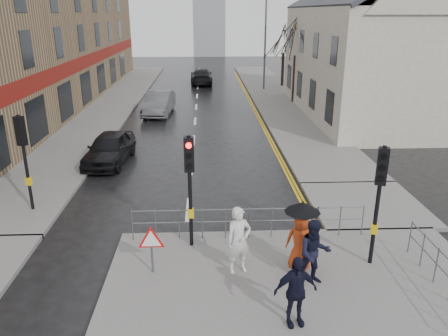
{
  "coord_description": "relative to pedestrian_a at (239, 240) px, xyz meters",
  "views": [
    {
      "loc": [
        0.66,
        -11.38,
        6.74
      ],
      "look_at": [
        1.32,
        3.58,
        1.36
      ],
      "focal_mm": 35.0,
      "sensor_mm": 36.0,
      "label": 1
    }
  ],
  "objects": [
    {
      "name": "tree_far",
      "position": [
        6.5,
        31.26,
        3.35
      ],
      "size": [
        2.4,
        2.4,
        5.64
      ],
      "color": "black",
      "rests_on": "right_pavement"
    },
    {
      "name": "right_pavement",
      "position": [
        5.0,
        26.26,
        -1.0
      ],
      "size": [
        4.0,
        40.0,
        0.14
      ],
      "primitive_type": "cube",
      "color": "#605E5B",
      "rests_on": "ground"
    },
    {
      "name": "car_far",
      "position": [
        -1.15,
        33.31,
        -0.32
      ],
      "size": [
        2.19,
        5.19,
        1.49
      ],
      "primitive_type": "imported",
      "rotation": [
        0.0,
        0.0,
        3.16
      ],
      "color": "black",
      "rests_on": "ground"
    },
    {
      "name": "ground",
      "position": [
        -1.5,
        1.26,
        -1.07
      ],
      "size": [
        120.0,
        120.0,
        0.0
      ],
      "primitive_type": "plane",
      "color": "black",
      "rests_on": "ground"
    },
    {
      "name": "building_left_terrace",
      "position": [
        -13.5,
        23.26,
        3.93
      ],
      "size": [
        8.0,
        42.0,
        10.0
      ],
      "primitive_type": "cube",
      "color": "#907653",
      "rests_on": "ground"
    },
    {
      "name": "street_lamp",
      "position": [
        4.32,
        29.26,
        3.64
      ],
      "size": [
        1.83,
        0.25,
        8.0
      ],
      "color": "#595B5E",
      "rests_on": "right_pavement"
    },
    {
      "name": "pedestrian_with_umbrella",
      "position": [
        1.66,
        0.11,
        0.16
      ],
      "size": [
        0.96,
        0.96,
        1.95
      ],
      "color": "#AC3614",
      "rests_on": "near_pavement"
    },
    {
      "name": "car_mid",
      "position": [
        -4.03,
        19.9,
        -0.29
      ],
      "size": [
        2.05,
        4.84,
        1.56
      ],
      "primitive_type": "imported",
      "rotation": [
        0.0,
        0.0,
        -0.09
      ],
      "color": "#4D4F53",
      "rests_on": "ground"
    },
    {
      "name": "car_parked",
      "position": [
        -5.33,
        9.58,
        -0.35
      ],
      "size": [
        2.12,
        4.39,
        1.45
      ],
      "primitive_type": "imported",
      "rotation": [
        0.0,
        0.0,
        -0.1
      ],
      "color": "black",
      "rests_on": "ground"
    },
    {
      "name": "guard_railing_front",
      "position": [
        0.45,
        1.86,
        -0.21
      ],
      "size": [
        7.14,
        0.04,
        1.0
      ],
      "color": "#595B5E",
      "rests_on": "near_pavement"
    },
    {
      "name": "traffic_signal_near_right",
      "position": [
        3.7,
        0.26,
        1.39
      ],
      "size": [
        0.34,
        0.33,
        3.4
      ],
      "color": "black",
      "rests_on": "near_pavement"
    },
    {
      "name": "warning_sign",
      "position": [
        -2.3,
        0.05,
        -0.03
      ],
      "size": [
        0.8,
        0.07,
        1.35
      ],
      "color": "#595B5E",
      "rests_on": "near_pavement"
    },
    {
      "name": "pedestrian_a",
      "position": [
        0.0,
        0.0,
        0.0
      ],
      "size": [
        0.78,
        0.63,
        1.86
      ],
      "primitive_type": "imported",
      "rotation": [
        0.0,
        0.0,
        0.3
      ],
      "color": "silver",
      "rests_on": "near_pavement"
    },
    {
      "name": "near_pavement",
      "position": [
        1.5,
        -2.24,
        -1.0
      ],
      "size": [
        10.0,
        9.0,
        0.14
      ],
      "primitive_type": "cube",
      "color": "#605E5B",
      "rests_on": "ground"
    },
    {
      "name": "building_right_cream",
      "position": [
        10.5,
        19.26,
        3.71
      ],
      "size": [
        9.0,
        16.4,
        10.1
      ],
      "color": "beige",
      "rests_on": "ground"
    },
    {
      "name": "traffic_signal_near_left",
      "position": [
        -1.3,
        1.46,
        1.39
      ],
      "size": [
        0.28,
        0.27,
        3.4
      ],
      "color": "black",
      "rests_on": "near_pavement"
    },
    {
      "name": "traffic_signal_far_left",
      "position": [
        -7.0,
        4.26,
        1.39
      ],
      "size": [
        0.34,
        0.33,
        3.4
      ],
      "color": "black",
      "rests_on": "left_pavement"
    },
    {
      "name": "tree_near",
      "position": [
        6.0,
        23.26,
        4.07
      ],
      "size": [
        2.4,
        2.4,
        6.58
      ],
      "color": "black",
      "rests_on": "right_pavement"
    },
    {
      "name": "left_pavement",
      "position": [
        -8.0,
        24.26,
        -1.0
      ],
      "size": [
        4.0,
        44.0,
        0.14
      ],
      "primitive_type": "cube",
      "color": "#605E5B",
      "rests_on": "ground"
    },
    {
      "name": "pedestrian_d",
      "position": [
        1.08,
        -2.15,
        -0.08
      ],
      "size": [
        1.04,
        0.57,
        1.69
      ],
      "primitive_type": "imported",
      "rotation": [
        0.0,
        0.0,
        0.16
      ],
      "color": "black",
      "rests_on": "near_pavement"
    },
    {
      "name": "pavement_bridge_right",
      "position": [
        5.0,
        4.26,
        -1.0
      ],
      "size": [
        4.0,
        4.2,
        0.14
      ],
      "primitive_type": "cube",
      "color": "#605E5B",
      "rests_on": "ground"
    },
    {
      "name": "pedestrian_b",
      "position": [
        1.86,
        -0.62,
        -0.05
      ],
      "size": [
        0.88,
        0.7,
        1.76
      ],
      "primitive_type": "imported",
      "rotation": [
        0.0,
        0.0,
        0.04
      ],
      "color": "black",
      "rests_on": "near_pavement"
    }
  ]
}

